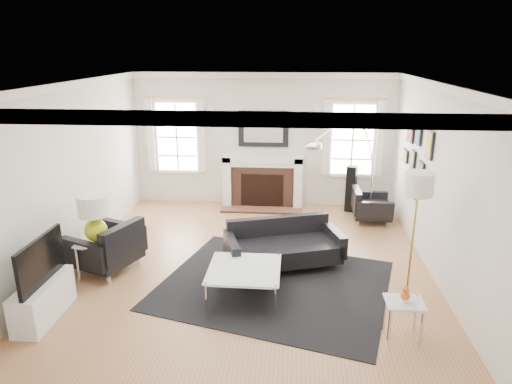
# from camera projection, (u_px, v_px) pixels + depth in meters

# --- Properties ---
(floor) EXTENTS (6.00, 6.00, 0.00)m
(floor) POSITION_uv_depth(u_px,v_px,m) (250.00, 264.00, 7.21)
(floor) COLOR #9B6441
(floor) RESTS_ON ground
(back_wall) EXTENTS (5.50, 0.04, 2.80)m
(back_wall) POSITION_uv_depth(u_px,v_px,m) (264.00, 140.00, 9.64)
(back_wall) COLOR beige
(back_wall) RESTS_ON floor
(front_wall) EXTENTS (5.50, 0.04, 2.80)m
(front_wall) POSITION_uv_depth(u_px,v_px,m) (217.00, 275.00, 3.94)
(front_wall) COLOR beige
(front_wall) RESTS_ON floor
(left_wall) EXTENTS (0.04, 6.00, 2.80)m
(left_wall) POSITION_uv_depth(u_px,v_px,m) (72.00, 175.00, 7.01)
(left_wall) COLOR beige
(left_wall) RESTS_ON floor
(right_wall) EXTENTS (0.04, 6.00, 2.80)m
(right_wall) POSITION_uv_depth(u_px,v_px,m) (440.00, 184.00, 6.57)
(right_wall) COLOR beige
(right_wall) RESTS_ON floor
(ceiling) EXTENTS (5.50, 6.00, 0.02)m
(ceiling) POSITION_uv_depth(u_px,v_px,m) (250.00, 83.00, 6.37)
(ceiling) COLOR white
(ceiling) RESTS_ON back_wall
(crown_molding) EXTENTS (5.50, 6.00, 0.12)m
(crown_molding) POSITION_uv_depth(u_px,v_px,m) (250.00, 87.00, 6.38)
(crown_molding) COLOR white
(crown_molding) RESTS_ON back_wall
(fireplace) EXTENTS (1.70, 0.69, 1.11)m
(fireplace) POSITION_uv_depth(u_px,v_px,m) (263.00, 182.00, 9.70)
(fireplace) COLOR white
(fireplace) RESTS_ON floor
(mantel_mirror) EXTENTS (1.05, 0.07, 0.75)m
(mantel_mirror) POSITION_uv_depth(u_px,v_px,m) (263.00, 129.00, 9.52)
(mantel_mirror) COLOR black
(mantel_mirror) RESTS_ON back_wall
(window_left) EXTENTS (1.24, 0.15, 1.62)m
(window_left) POSITION_uv_depth(u_px,v_px,m) (177.00, 137.00, 9.72)
(window_left) COLOR white
(window_left) RESTS_ON back_wall
(window_right) EXTENTS (1.24, 0.15, 1.62)m
(window_right) POSITION_uv_depth(u_px,v_px,m) (352.00, 140.00, 9.43)
(window_right) COLOR white
(window_right) RESTS_ON back_wall
(gallery_wall) EXTENTS (0.04, 1.73, 1.29)m
(gallery_wall) POSITION_uv_depth(u_px,v_px,m) (416.00, 155.00, 7.77)
(gallery_wall) COLOR black
(gallery_wall) RESTS_ON right_wall
(tv_unit) EXTENTS (0.35, 1.00, 1.09)m
(tv_unit) POSITION_uv_depth(u_px,v_px,m) (43.00, 295.00, 5.69)
(tv_unit) COLOR white
(tv_unit) RESTS_ON floor
(area_rug) EXTENTS (3.70, 3.33, 0.01)m
(area_rug) POSITION_uv_depth(u_px,v_px,m) (274.00, 284.00, 6.59)
(area_rug) COLOR black
(area_rug) RESTS_ON floor
(sofa) EXTENTS (1.93, 1.31, 0.58)m
(sofa) POSITION_uv_depth(u_px,v_px,m) (283.00, 246.00, 7.12)
(sofa) COLOR black
(sofa) RESTS_ON floor
(armchair_left) EXTENTS (1.15, 1.21, 0.65)m
(armchair_left) POSITION_uv_depth(u_px,v_px,m) (108.00, 248.00, 6.94)
(armchair_left) COLOR black
(armchair_left) RESTS_ON floor
(armchair_right) EXTENTS (0.73, 0.80, 0.54)m
(armchair_right) POSITION_uv_depth(u_px,v_px,m) (369.00, 207.00, 8.93)
(armchair_right) COLOR black
(armchair_right) RESTS_ON floor
(coffee_table) EXTENTS (0.97, 0.97, 0.43)m
(coffee_table) POSITION_uv_depth(u_px,v_px,m) (244.00, 270.00, 6.16)
(coffee_table) COLOR silver
(coffee_table) RESTS_ON floor
(side_table_left) EXTENTS (0.53, 0.53, 0.58)m
(side_table_left) POSITION_uv_depth(u_px,v_px,m) (98.00, 247.00, 6.70)
(side_table_left) COLOR silver
(side_table_left) RESTS_ON floor
(nesting_table) EXTENTS (0.44, 0.37, 0.48)m
(nesting_table) POSITION_uv_depth(u_px,v_px,m) (404.00, 310.00, 5.28)
(nesting_table) COLOR silver
(nesting_table) RESTS_ON floor
(gourd_lamp) EXTENTS (0.44, 0.44, 0.70)m
(gourd_lamp) POSITION_uv_depth(u_px,v_px,m) (94.00, 215.00, 6.54)
(gourd_lamp) COLOR #B1BB17
(gourd_lamp) RESTS_ON side_table_left
(orange_vase) EXTENTS (0.11, 0.11, 0.17)m
(orange_vase) POSITION_uv_depth(u_px,v_px,m) (405.00, 294.00, 5.22)
(orange_vase) COLOR #DA571C
(orange_vase) RESTS_ON nesting_table
(arc_floor_lamp) EXTENTS (1.48, 1.37, 2.10)m
(arc_floor_lamp) POSITION_uv_depth(u_px,v_px,m) (344.00, 169.00, 8.44)
(arc_floor_lamp) COLOR silver
(arc_floor_lamp) RESTS_ON floor
(stick_floor_lamp) EXTENTS (0.37, 0.37, 1.80)m
(stick_floor_lamp) POSITION_uv_depth(u_px,v_px,m) (418.00, 191.00, 5.69)
(stick_floor_lamp) COLOR #C19243
(stick_floor_lamp) RESTS_ON floor
(speaker_tower) EXTENTS (0.25, 0.25, 0.97)m
(speaker_tower) POSITION_uv_depth(u_px,v_px,m) (351.00, 189.00, 9.44)
(speaker_tower) COLOR black
(speaker_tower) RESTS_ON floor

